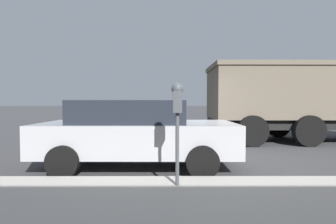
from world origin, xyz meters
The scene contains 4 objects.
ground_plane centered at (0.00, 0.00, 0.00)m, with size 220.00×220.00×0.00m, color #424244.
parking_meter centered at (-2.72, 0.40, 1.39)m, with size 0.21×0.19×1.63m.
car_silver centered at (-0.91, 1.26, 0.80)m, with size 2.13×4.35×1.51m.
dump_truck centered at (3.03, -4.78, 1.64)m, with size 2.77×7.62×2.86m.
Camera 1 is at (-6.84, 0.56, 1.46)m, focal length 28.00 mm.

